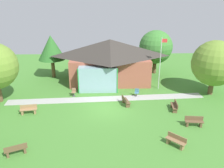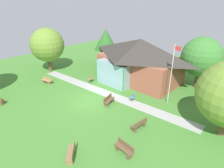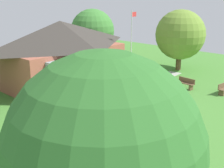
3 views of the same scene
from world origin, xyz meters
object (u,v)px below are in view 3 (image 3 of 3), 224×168
Objects in this scene: bench_rear_near_path at (138,93)px; tree_lawn_corner at (104,150)px; tree_east_hedge at (180,35)px; bench_mid_right at (186,84)px; tree_behind_pavilion_right at (92,31)px; bench_mid_left at (46,144)px; flagpole at (132,41)px; patio_chair_west at (58,104)px; patio_chair_lawn_spare at (129,84)px; pavilion at (62,52)px.

tree_lawn_corner is at bearing -68.52° from bench_rear_near_path.
tree_east_hedge reaches higher than bench_rear_near_path.
bench_mid_right is 11.56m from tree_behind_pavilion_right.
bench_mid_left is 19.23m from tree_east_hedge.
flagpole is 3.80× the size of bench_rear_near_path.
flagpole is 6.89× the size of patio_chair_west.
flagpole is 1.01× the size of tree_east_hedge.
flagpole is at bearing 37.96° from tree_lawn_corner.
bench_mid_right is (4.53, -1.23, 0.00)m from bench_rear_near_path.
tree_lawn_corner is (-13.23, -10.38, 3.48)m from patio_chair_lawn_spare.
bench_mid_left is at bearing 51.32° from patio_chair_west.
pavilion is 12.09× the size of patio_chair_west.
bench_mid_right is 18.22m from tree_lawn_corner.
tree_east_hedge reaches higher than patio_chair_west.
flagpole is 5.73m from tree_behind_pavilion_right.
pavilion is at bearing 154.25° from flagpole.
flagpole is 0.96× the size of tree_lawn_corner.
pavilion is at bearing -140.73° from bench_mid_left.
pavilion is 6.66× the size of bench_rear_near_path.
patio_chair_west is (3.63, 3.92, 0.01)m from bench_mid_left.
bench_rear_near_path and bench_mid_right have the same top height.
pavilion is 6.97m from tree_behind_pavilion_right.
tree_behind_pavilion_right is (4.79, 9.86, 3.23)m from bench_rear_near_path.
patio_chair_west is (-3.94, -4.52, -2.30)m from pavilion.
tree_behind_pavilion_right is at bearing 47.54° from tree_lawn_corner.
patio_chair_lawn_spare is 0.14× the size of tree_lawn_corner.
flagpole is 3.82× the size of bench_mid_left.
pavilion is 1.68× the size of tree_lawn_corner.
patio_chair_lawn_spare is 8.74m from tree_east_hedge.
patio_chair_lawn_spare is 0.15× the size of tree_east_hedge.
patio_chair_lawn_spare is at bearing -169.85° from bench_mid_left.
tree_behind_pavilion_right is at bearing 140.44° from bench_rear_near_path.
tree_behind_pavilion_right is 0.95× the size of tree_lawn_corner.
bench_mid_left is 0.25× the size of tree_lawn_corner.
bench_mid_left is (-9.02, -1.54, 0.00)m from bench_rear_near_path.
bench_rear_near_path is 0.25× the size of tree_lawn_corner.
tree_lawn_corner reaches higher than patio_chair_lawn_spare.
pavilion is 6.71× the size of bench_mid_left.
tree_lawn_corner is (-10.43, -15.25, 1.18)m from pavilion.
bench_rear_near_path is 0.27× the size of tree_east_hedge.
bench_mid_right is at bearing 152.46° from patio_chair_lawn_spare.
tree_east_hedge is (8.17, 0.46, 3.05)m from patio_chair_lawn_spare.
flagpole is 6.89× the size of patio_chair_lawn_spare.
patio_chair_west is at bearing 75.20° from bench_mid_right.
tree_east_hedge reaches higher than patio_chair_lawn_spare.
patio_chair_west reaches higher than bench_rear_near_path.
tree_behind_pavilion_right is 1.00× the size of tree_east_hedge.
tree_east_hedge is (18.55, 4.03, 3.07)m from bench_mid_left.
pavilion is 1.76× the size of tree_east_hedge.
bench_rear_near_path is 1.01× the size of bench_mid_left.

